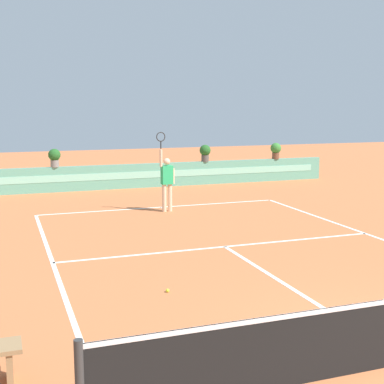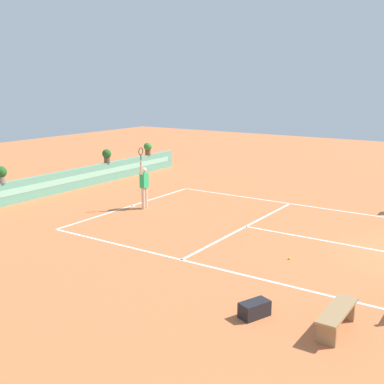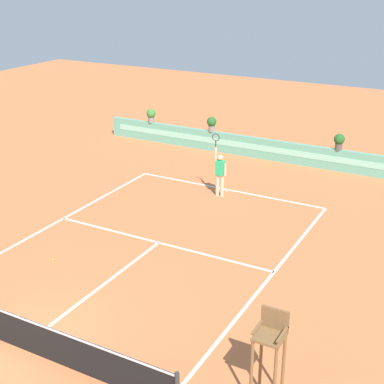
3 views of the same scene
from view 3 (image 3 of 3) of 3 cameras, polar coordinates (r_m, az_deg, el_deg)
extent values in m
plane|color=#C66B3D|center=(18.71, -4.04, -5.63)|extent=(60.00, 60.00, 0.00)
cube|color=white|center=(23.43, 3.68, 0.23)|extent=(8.22, 0.10, 0.01)
cube|color=white|center=(19.01, -3.39, -5.13)|extent=(8.22, 0.10, 0.01)
cube|color=white|center=(16.73, -9.23, -9.45)|extent=(0.10, 6.40, 0.01)
cube|color=white|center=(20.97, -13.66, -3.06)|extent=(0.10, 11.89, 0.01)
cube|color=white|center=(17.06, 7.75, -8.70)|extent=(0.10, 11.89, 0.01)
cube|color=white|center=(23.34, 3.57, 0.15)|extent=(0.10, 0.20, 0.01)
cube|color=black|center=(14.53, -17.18, -13.35)|extent=(8.82, 0.02, 0.95)
cube|color=white|center=(14.29, -17.39, -11.89)|extent=(8.82, 0.03, 0.06)
cube|color=#60A88E|center=(27.18, 7.74, 4.28)|extent=(18.00, 0.20, 1.00)
cube|color=#8ED6BC|center=(27.08, 7.67, 4.32)|extent=(17.10, 0.01, 0.28)
cylinder|color=brown|center=(12.30, 6.04, -17.74)|extent=(0.07, 0.07, 1.60)
cylinder|color=brown|center=(12.17, 8.36, -18.38)|extent=(0.07, 0.07, 1.60)
cylinder|color=brown|center=(12.68, 6.97, -16.41)|extent=(0.07, 0.07, 1.60)
cylinder|color=brown|center=(12.55, 9.23, -17.02)|extent=(0.07, 0.07, 1.60)
cube|color=brown|center=(11.92, 7.85, -14.28)|extent=(0.60, 0.60, 0.06)
cube|color=brown|center=(11.97, 8.40, -12.55)|extent=(0.60, 0.06, 0.48)
cube|color=brown|center=(11.90, 6.65, -13.37)|extent=(0.06, 0.60, 0.04)
cube|color=brown|center=(11.76, 9.15, -14.02)|extent=(0.06, 0.60, 0.04)
cylinder|color=beige|center=(22.60, 3.06, 0.64)|extent=(0.14, 0.14, 0.90)
cylinder|color=beige|center=(22.67, 2.59, 0.71)|extent=(0.14, 0.14, 0.90)
cube|color=#28B266|center=(22.37, 2.86, 2.46)|extent=(0.38, 0.25, 0.60)
sphere|color=beige|center=(22.23, 2.88, 3.51)|extent=(0.22, 0.22, 0.22)
cylinder|color=beige|center=(22.26, 2.40, 3.87)|extent=(0.09, 0.09, 0.55)
cylinder|color=black|center=(22.14, 2.42, 4.90)|extent=(0.04, 0.04, 0.24)
torus|color=#262626|center=(22.06, 2.43, 5.55)|extent=(0.31, 0.06, 0.31)
cylinder|color=beige|center=(22.32, 3.38, 2.27)|extent=(0.09, 0.09, 0.50)
sphere|color=#CCE033|center=(18.40, -13.89, -6.65)|extent=(0.07, 0.07, 0.07)
cylinder|color=gray|center=(29.87, -4.16, 7.30)|extent=(0.32, 0.32, 0.28)
sphere|color=#387F33|center=(29.79, -4.18, 7.94)|extent=(0.48, 0.48, 0.48)
cylinder|color=#514C47|center=(26.08, 14.61, 4.47)|extent=(0.32, 0.32, 0.28)
sphere|color=#235B23|center=(25.98, 14.68, 5.19)|extent=(0.48, 0.48, 0.48)
cylinder|color=gray|center=(28.17, 1.99, 6.45)|extent=(0.32, 0.32, 0.28)
sphere|color=#235B23|center=(28.08, 2.00, 7.12)|extent=(0.48, 0.48, 0.48)
camera|label=1|loc=(15.26, -47.85, -5.57)|focal=50.74mm
camera|label=2|loc=(25.37, -46.33, 7.30)|focal=45.29mm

